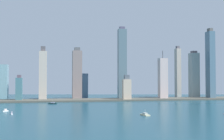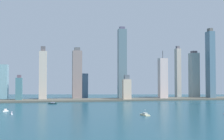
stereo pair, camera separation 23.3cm
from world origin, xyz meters
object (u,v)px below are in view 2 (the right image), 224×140
skyscraper_2 (77,75)px  boat_0 (12,113)px  skyscraper_4 (178,72)px  skyscraper_6 (163,79)px  skyscraper_0 (43,75)px  boat_3 (5,111)px  skyscraper_1 (194,75)px  skyscraper_10 (210,65)px  skyscraper_8 (127,89)px  skyscraper_7 (83,86)px  skyscraper_3 (19,89)px  skyscraper_5 (4,82)px  boat_1 (145,114)px  skyscraper_9 (122,64)px  boat_4 (53,103)px

skyscraper_2 → boat_0: skyscraper_2 is taller
skyscraper_4 → skyscraper_6: (-80.09, -86.53, -19.27)m
skyscraper_0 → boat_3: 253.63m
skyscraper_2 → skyscraper_1: bearing=-2.0°
skyscraper_0 → skyscraper_10: skyscraper_10 is taller
skyscraper_8 → skyscraper_10: skyscraper_10 is taller
skyscraper_2 → skyscraper_4: skyscraper_4 is taller
skyscraper_4 → skyscraper_7: skyscraper_4 is taller
skyscraper_0 → skyscraper_3: 65.15m
skyscraper_6 → skyscraper_5: bearing=170.2°
skyscraper_8 → boat_1: (-46.79, -288.21, -26.36)m
boat_1 → boat_3: boat_1 is taller
boat_3 → skyscraper_8: bearing=7.0°
skyscraper_4 → skyscraper_8: (-182.42, -113.53, -44.24)m
skyscraper_1 → skyscraper_4: 62.71m
skyscraper_0 → skyscraper_9: size_ratio=0.71×
skyscraper_10 → boat_0: (-463.00, -261.94, -88.92)m
skyscraper_0 → skyscraper_2: bearing=14.9°
skyscraper_2 → skyscraper_5: skyscraper_2 is taller
skyscraper_5 → boat_3: bearing=-80.2°
boat_3 → boat_4: size_ratio=0.49×
skyscraper_9 → boat_1: skyscraper_9 is taller
skyscraper_2 → boat_3: size_ratio=15.44×
skyscraper_10 → skyscraper_8: bearing=-174.7°
skyscraper_1 → skyscraper_4: skyscraper_4 is taller
skyscraper_0 → skyscraper_9: bearing=-0.3°
skyscraper_1 → boat_0: 527.86m
skyscraper_2 → skyscraper_7: skyscraper_2 is taller
boat_0 → skyscraper_6: bearing=-67.7°
skyscraper_10 → boat_4: skyscraper_10 is taller
boat_0 → skyscraper_3: bearing=-12.0°
boat_1 → skyscraper_10: bearing=-51.7°
boat_0 → skyscraper_7: bearing=-37.8°
skyscraper_6 → boat_1: 352.46m
skyscraper_9 → boat_1: 346.21m
skyscraper_9 → boat_4: bearing=-147.7°
skyscraper_3 → skyscraper_7: bearing=27.8°
skyscraper_6 → skyscraper_7: 213.53m
skyscraper_0 → boat_1: bearing=-65.5°
boat_4 → boat_0: bearing=-88.6°
skyscraper_3 → boat_3: (6.05, -223.93, -27.04)m
skyscraper_6 → skyscraper_8: size_ratio=2.02×
skyscraper_1 → skyscraper_5: (-499.17, 40.48, -18.40)m
skyscraper_5 → skyscraper_10: skyscraper_10 is taller
skyscraper_3 → boat_4: bearing=-50.2°
skyscraper_4 → boat_1: 467.88m
boat_1 → skyscraper_7: bearing=-2.9°
skyscraper_0 → boat_3: size_ratio=15.28×
skyscraper_2 → skyscraper_9: (112.82, -23.28, 27.42)m
skyscraper_1 → skyscraper_4: size_ratio=0.87×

